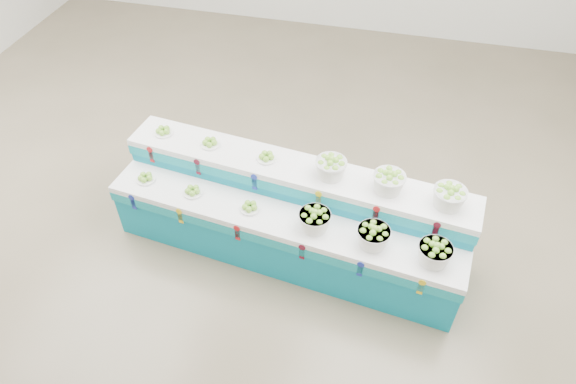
# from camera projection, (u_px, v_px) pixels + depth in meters

# --- Properties ---
(ground) EXTENTS (10.00, 10.00, 0.00)m
(ground) POSITION_uv_depth(u_px,v_px,m) (224.00, 206.00, 6.43)
(ground) COLOR #6D624B
(ground) RESTS_ON ground
(display_stand) EXTENTS (3.91, 1.43, 1.02)m
(display_stand) POSITION_uv_depth(u_px,v_px,m) (288.00, 216.00, 5.61)
(display_stand) COLOR #0B83A1
(display_stand) RESTS_ON ground
(plate_lower_left) EXTENTS (0.23, 0.23, 0.09)m
(plate_lower_left) POSITION_uv_depth(u_px,v_px,m) (145.00, 177.00, 5.67)
(plate_lower_left) COLOR white
(plate_lower_left) RESTS_ON display_stand
(plate_lower_mid) EXTENTS (0.23, 0.23, 0.09)m
(plate_lower_mid) POSITION_uv_depth(u_px,v_px,m) (193.00, 190.00, 5.53)
(plate_lower_mid) COLOR white
(plate_lower_mid) RESTS_ON display_stand
(plate_lower_right) EXTENTS (0.23, 0.23, 0.09)m
(plate_lower_right) POSITION_uv_depth(u_px,v_px,m) (250.00, 206.00, 5.36)
(plate_lower_right) COLOR white
(plate_lower_right) RESTS_ON display_stand
(basket_lower_left) EXTENTS (0.36, 0.36, 0.23)m
(basket_lower_left) POSITION_uv_depth(u_px,v_px,m) (315.00, 220.00, 5.13)
(basket_lower_left) COLOR silver
(basket_lower_left) RESTS_ON display_stand
(basket_lower_mid) EXTENTS (0.36, 0.36, 0.23)m
(basket_lower_mid) POSITION_uv_depth(u_px,v_px,m) (373.00, 236.00, 4.98)
(basket_lower_mid) COLOR silver
(basket_lower_mid) RESTS_ON display_stand
(basket_lower_right) EXTENTS (0.36, 0.36, 0.23)m
(basket_lower_right) POSITION_uv_depth(u_px,v_px,m) (435.00, 253.00, 4.83)
(basket_lower_right) COLOR silver
(basket_lower_right) RESTS_ON display_stand
(plate_upper_left) EXTENTS (0.23, 0.23, 0.09)m
(plate_upper_left) POSITION_uv_depth(u_px,v_px,m) (163.00, 131.00, 5.78)
(plate_upper_left) COLOR white
(plate_upper_left) RESTS_ON display_stand
(plate_upper_mid) EXTENTS (0.23, 0.23, 0.09)m
(plate_upper_mid) POSITION_uv_depth(u_px,v_px,m) (210.00, 142.00, 5.63)
(plate_upper_mid) COLOR white
(plate_upper_mid) RESTS_ON display_stand
(plate_upper_right) EXTENTS (0.23, 0.23, 0.09)m
(plate_upper_right) POSITION_uv_depth(u_px,v_px,m) (267.00, 156.00, 5.46)
(plate_upper_right) COLOR white
(plate_upper_right) RESTS_ON display_stand
(basket_upper_left) EXTENTS (0.36, 0.36, 0.23)m
(basket_upper_left) POSITION_uv_depth(u_px,v_px,m) (331.00, 167.00, 5.24)
(basket_upper_left) COLOR silver
(basket_upper_left) RESTS_ON display_stand
(basket_upper_mid) EXTENTS (0.36, 0.36, 0.23)m
(basket_upper_mid) POSITION_uv_depth(u_px,v_px,m) (389.00, 181.00, 5.08)
(basket_upper_mid) COLOR silver
(basket_upper_mid) RESTS_ON display_stand
(basket_upper_right) EXTENTS (0.36, 0.36, 0.23)m
(basket_upper_right) POSITION_uv_depth(u_px,v_px,m) (449.00, 196.00, 4.94)
(basket_upper_right) COLOR silver
(basket_upper_right) RESTS_ON display_stand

